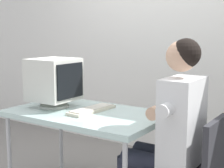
{
  "coord_description": "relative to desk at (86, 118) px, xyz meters",
  "views": [
    {
      "loc": [
        1.69,
        -2.16,
        1.4
      ],
      "look_at": [
        0.26,
        0.0,
        1.0
      ],
      "focal_mm": 55.0,
      "sensor_mm": 36.0,
      "label": 1
    }
  ],
  "objects": [
    {
      "name": "wall_back",
      "position": [
        0.3,
        1.4,
        0.8
      ],
      "size": [
        8.0,
        0.1,
        3.0
      ],
      "primitive_type": "cube",
      "color": "silver",
      "rests_on": "ground_plane"
    },
    {
      "name": "person_seated",
      "position": [
        0.74,
        0.01,
        0.04
      ],
      "size": [
        0.7,
        0.59,
        1.35
      ],
      "color": "silver",
      "rests_on": "ground_plane"
    },
    {
      "name": "crt_monitor",
      "position": [
        -0.33,
        -0.01,
        0.29
      ],
      "size": [
        0.37,
        0.37,
        0.42
      ],
      "color": "silver",
      "rests_on": "desk"
    },
    {
      "name": "keyboard",
      "position": [
        0.04,
        0.03,
        0.07
      ],
      "size": [
        0.18,
        0.47,
        0.03
      ],
      "color": "beige",
      "rests_on": "desk"
    },
    {
      "name": "desk",
      "position": [
        0.0,
        0.0,
        0.0
      ],
      "size": [
        1.27,
        0.77,
        0.75
      ],
      "color": "#B7B7BC",
      "rests_on": "ground_plane"
    },
    {
      "name": "office_chair",
      "position": [
        0.91,
        0.01,
        -0.22
      ],
      "size": [
        0.47,
        0.47,
        0.83
      ],
      "color": "#4C4C51",
      "rests_on": "ground_plane"
    }
  ]
}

